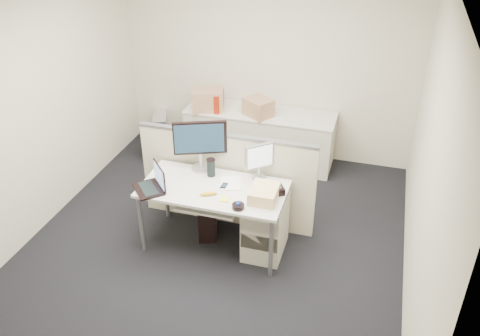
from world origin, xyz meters
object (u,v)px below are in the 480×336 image
(desk, at_px, (214,193))
(laptop, at_px, (147,179))
(desk_phone, at_px, (272,190))
(monitor_main, at_px, (200,146))

(desk, bearing_deg, laptop, -159.58)
(desk_phone, bearing_deg, laptop, 163.08)
(monitor_main, xyz_separation_m, laptop, (-0.37, -0.55, -0.16))
(desk, relative_size, laptop, 4.38)
(monitor_main, bearing_deg, desk, -74.05)
(desk_phone, bearing_deg, monitor_main, 133.02)
(monitor_main, height_order, desk_phone, monitor_main)
(desk, relative_size, monitor_main, 2.64)
(monitor_main, relative_size, laptop, 1.66)
(desk, xyz_separation_m, desk_phone, (0.60, 0.08, 0.10))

